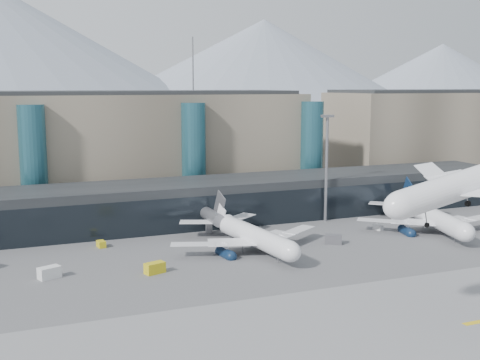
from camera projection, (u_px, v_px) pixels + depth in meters
name	position (u px, v px, depth m)	size (l,w,h in m)	color
ground	(309.00, 304.00, 90.39)	(900.00, 900.00, 0.00)	#515154
runway_strip	(364.00, 343.00, 76.61)	(400.00, 40.00, 0.04)	slate
runway_markings	(364.00, 343.00, 76.60)	(128.00, 1.00, 0.02)	gold
concourse	(194.00, 202.00, 142.64)	(170.00, 27.00, 10.00)	black
terminal_main	(69.00, 149.00, 161.59)	(130.00, 30.00, 31.00)	gray
terminal_east	(432.00, 136.00, 205.11)	(70.00, 30.00, 31.00)	gray
teal_towers	(118.00, 160.00, 150.75)	(116.40, 19.40, 46.00)	#235664
mountain_ridge	(83.00, 67.00, 438.12)	(910.00, 400.00, 110.00)	gray
lightmast_mid	(326.00, 162.00, 143.11)	(3.00, 1.20, 25.60)	slate
jet_parked_mid	(247.00, 228.00, 120.61)	(34.44, 34.39, 11.18)	white
jet_parked_right	(429.00, 211.00, 136.46)	(34.71, 35.73, 11.48)	white
veh_a	(49.00, 273.00, 102.10)	(3.59, 2.02, 2.02)	silver
veh_b	(101.00, 244.00, 121.75)	(2.28, 1.40, 1.32)	gold
veh_c	(333.00, 239.00, 124.36)	(3.47, 1.83, 1.93)	#4A494E
veh_d	(406.00, 219.00, 142.94)	(3.21, 1.72, 1.84)	silver
veh_g	(378.00, 227.00, 136.25)	(2.16, 1.26, 1.26)	silver
veh_h	(155.00, 268.00, 104.86)	(3.49, 1.84, 1.93)	gold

